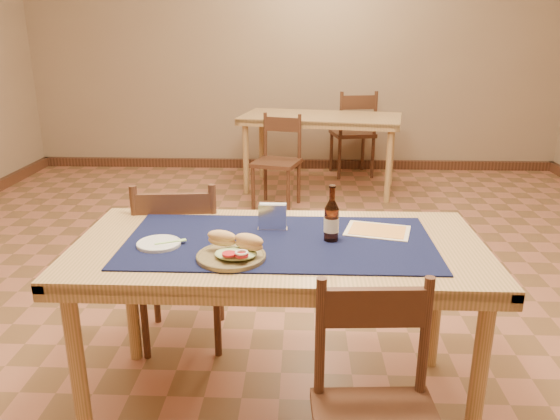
{
  "coord_description": "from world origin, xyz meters",
  "views": [
    {
      "loc": [
        0.09,
        -2.79,
        1.54
      ],
      "look_at": [
        0.0,
        -0.7,
        0.85
      ],
      "focal_mm": 35.0,
      "sensor_mm": 36.0,
      "label": 1
    }
  ],
  "objects_px": {
    "back_table": "(321,124)",
    "sandwich_plate": "(233,252)",
    "beer_bottle": "(331,220)",
    "napkin_holder": "(273,217)",
    "chair_main_far": "(181,260)",
    "main_table": "(279,261)",
    "chair_main_near": "(377,418)"
  },
  "relations": [
    {
      "from": "main_table",
      "to": "chair_main_far",
      "type": "relative_size",
      "value": 1.81
    },
    {
      "from": "main_table",
      "to": "chair_main_far",
      "type": "height_order",
      "value": "chair_main_far"
    },
    {
      "from": "napkin_holder",
      "to": "sandwich_plate",
      "type": "bearing_deg",
      "value": -111.62
    },
    {
      "from": "back_table",
      "to": "chair_main_far",
      "type": "height_order",
      "value": "chair_main_far"
    },
    {
      "from": "main_table",
      "to": "sandwich_plate",
      "type": "relative_size",
      "value": 6.32
    },
    {
      "from": "back_table",
      "to": "chair_main_far",
      "type": "distance_m",
      "value": 3.02
    },
    {
      "from": "chair_main_far",
      "to": "sandwich_plate",
      "type": "bearing_deg",
      "value": -62.02
    },
    {
      "from": "main_table",
      "to": "sandwich_plate",
      "type": "distance_m",
      "value": 0.27
    },
    {
      "from": "main_table",
      "to": "sandwich_plate",
      "type": "bearing_deg",
      "value": -130.64
    },
    {
      "from": "sandwich_plate",
      "to": "napkin_holder",
      "type": "bearing_deg",
      "value": 68.38
    },
    {
      "from": "napkin_holder",
      "to": "chair_main_far",
      "type": "bearing_deg",
      "value": 144.33
    },
    {
      "from": "sandwich_plate",
      "to": "back_table",
      "type": "bearing_deg",
      "value": 83.17
    },
    {
      "from": "sandwich_plate",
      "to": "beer_bottle",
      "type": "distance_m",
      "value": 0.42
    },
    {
      "from": "chair_main_far",
      "to": "chair_main_near",
      "type": "height_order",
      "value": "chair_main_far"
    },
    {
      "from": "back_table",
      "to": "sandwich_plate",
      "type": "distance_m",
      "value": 3.59
    },
    {
      "from": "chair_main_near",
      "to": "back_table",
      "type": "bearing_deg",
      "value": 90.74
    },
    {
      "from": "chair_main_far",
      "to": "napkin_holder",
      "type": "bearing_deg",
      "value": -35.67
    },
    {
      "from": "beer_bottle",
      "to": "napkin_holder",
      "type": "xyz_separation_m",
      "value": [
        -0.24,
        0.12,
        -0.03
      ]
    },
    {
      "from": "sandwich_plate",
      "to": "main_table",
      "type": "bearing_deg",
      "value": 49.36
    },
    {
      "from": "chair_main_near",
      "to": "chair_main_far",
      "type": "bearing_deg",
      "value": 127.22
    },
    {
      "from": "main_table",
      "to": "beer_bottle",
      "type": "relative_size",
      "value": 7.18
    },
    {
      "from": "main_table",
      "to": "napkin_holder",
      "type": "height_order",
      "value": "napkin_holder"
    },
    {
      "from": "sandwich_plate",
      "to": "napkin_holder",
      "type": "relative_size",
      "value": 2.05
    },
    {
      "from": "back_table",
      "to": "beer_bottle",
      "type": "xyz_separation_m",
      "value": [
        -0.07,
        -3.37,
        0.17
      ]
    },
    {
      "from": "main_table",
      "to": "chair_main_near",
      "type": "bearing_deg",
      "value": -62.45
    },
    {
      "from": "napkin_holder",
      "to": "back_table",
      "type": "bearing_deg",
      "value": 84.68
    },
    {
      "from": "back_table",
      "to": "napkin_holder",
      "type": "bearing_deg",
      "value": -95.32
    },
    {
      "from": "chair_main_near",
      "to": "sandwich_plate",
      "type": "xyz_separation_m",
      "value": [
        -0.48,
        0.43,
        0.35
      ]
    },
    {
      "from": "chair_main_far",
      "to": "chair_main_near",
      "type": "distance_m",
      "value": 1.37
    },
    {
      "from": "back_table",
      "to": "napkin_holder",
      "type": "relative_size",
      "value": 13.37
    },
    {
      "from": "chair_main_near",
      "to": "beer_bottle",
      "type": "xyz_separation_m",
      "value": [
        -0.12,
        0.63,
        0.41
      ]
    },
    {
      "from": "back_table",
      "to": "main_table",
      "type": "bearing_deg",
      "value": -94.57
    }
  ]
}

